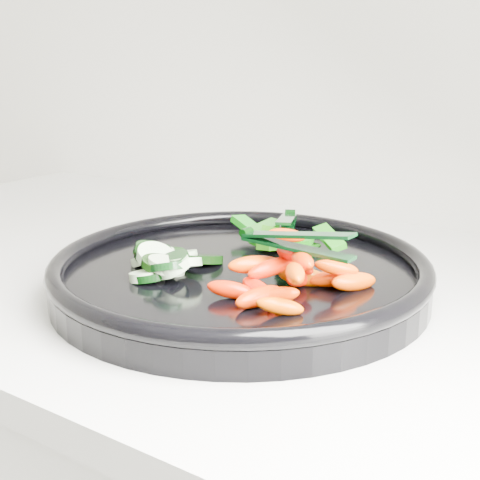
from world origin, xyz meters
The scene contains 6 objects.
veggie_tray centered at (-0.35, 1.65, 0.95)m, with size 0.49×0.49×0.04m.
cucumber_pile centered at (-0.42, 1.61, 0.96)m, with size 0.12×0.12×0.04m.
carrot_pile centered at (-0.28, 1.62, 0.97)m, with size 0.12×0.14×0.05m.
pepper_pile centered at (-0.37, 1.74, 0.96)m, with size 0.15×0.11×0.04m.
tong_carrot centered at (-0.28, 1.62, 1.00)m, with size 0.11×0.02×0.02m.
tong_pepper centered at (-0.36, 1.74, 0.98)m, with size 0.06×0.11×0.02m.
Camera 1 is at (-0.00, 1.13, 1.17)m, focal length 50.00 mm.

